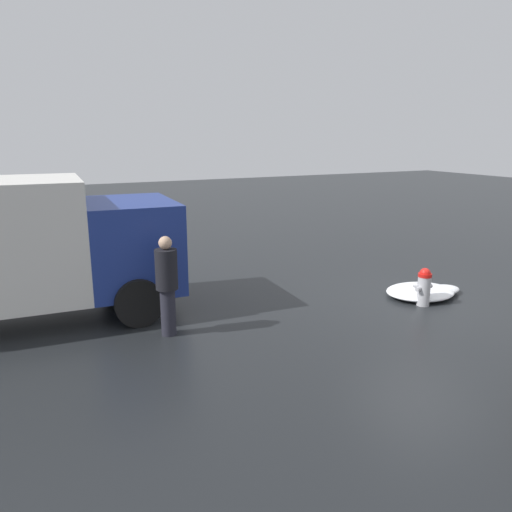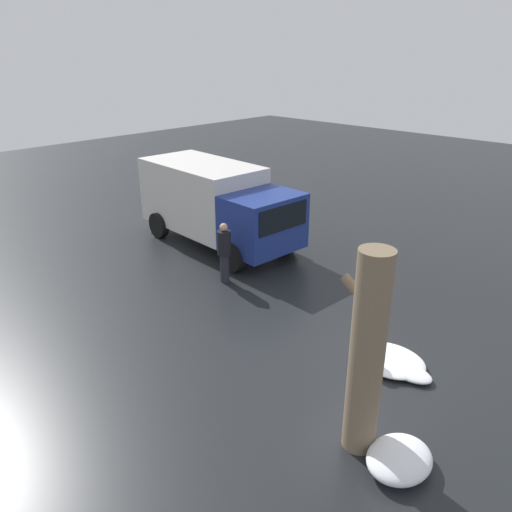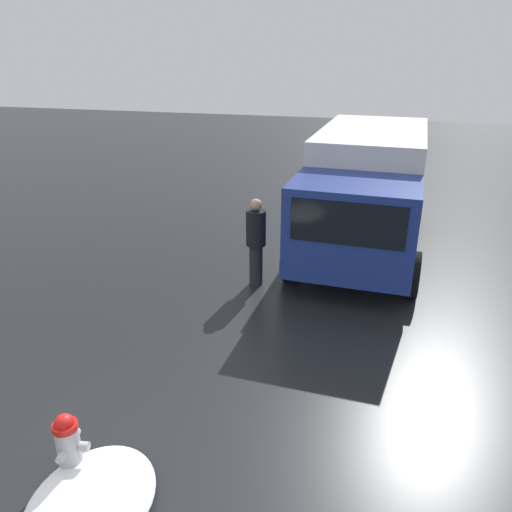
{
  "view_description": "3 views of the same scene",
  "coord_description": "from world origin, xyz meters",
  "views": [
    {
      "loc": [
        7.5,
        7.29,
        3.47
      ],
      "look_at": [
        3.51,
        -0.76,
        1.27
      ],
      "focal_mm": 35.0,
      "sensor_mm": 36.0,
      "label": 1
    },
    {
      "loc": [
        -4.55,
        8.03,
        6.32
      ],
      "look_at": [
        4.25,
        -1.15,
        0.98
      ],
      "focal_mm": 35.0,
      "sensor_mm": 36.0,
      "label": 2
    },
    {
      "loc": [
        -3.62,
        -3.07,
        4.51
      ],
      "look_at": [
        4.35,
        -1.05,
        0.98
      ],
      "focal_mm": 35.0,
      "sensor_mm": 36.0,
      "label": 3
    }
  ],
  "objects": [
    {
      "name": "snow_pile_by_hydrant",
      "position": [
        -1.97,
        1.99,
        0.19
      ],
      "size": [
        0.99,
        1.21,
        0.37
      ],
      "color": "white",
      "rests_on": "ground_plane"
    },
    {
      "name": "pedestrian",
      "position": [
        5.2,
        -0.84,
        0.97
      ],
      "size": [
        0.39,
        0.39,
        1.79
      ],
      "rotation": [
        0.0,
        0.0,
        3.98
      ],
      "color": "#23232D",
      "rests_on": "ground_plane"
    },
    {
      "name": "snow_pile_curbside",
      "position": [
        -0.84,
        -0.38,
        0.09
      ],
      "size": [
        1.09,
        0.6,
        0.18
      ],
      "color": "white",
      "rests_on": "ground_plane"
    },
    {
      "name": "delivery_truck",
      "position": [
        7.72,
        -2.8,
        1.48
      ],
      "size": [
        6.24,
        2.91,
        2.68
      ],
      "rotation": [
        0.0,
        0.0,
        1.51
      ],
      "color": "navy",
      "rests_on": "ground_plane"
    },
    {
      "name": "fire_hydrant",
      "position": [
        0.0,
        -0.0,
        0.41
      ],
      "size": [
        0.47,
        0.38,
        0.8
      ],
      "rotation": [
        0.0,
        0.0,
        4.86
      ],
      "color": "#B7B7BC",
      "rests_on": "ground_plane"
    },
    {
      "name": "tree_trunk",
      "position": [
        -1.2,
        1.99,
        1.82
      ],
      "size": [
        0.86,
        0.57,
        3.61
      ],
      "color": "#7F6B51",
      "rests_on": "ground_plane"
    },
    {
      "name": "ground_plane",
      "position": [
        0.0,
        0.0,
        0.0
      ],
      "size": [
        60.0,
        60.0,
        0.0
      ],
      "primitive_type": "plane",
      "color": "black"
    },
    {
      "name": "snow_pile_by_tree",
      "position": [
        -0.39,
        -0.48,
        0.1
      ],
      "size": [
        1.56,
        1.28,
        0.21
      ],
      "color": "white",
      "rests_on": "ground_plane"
    }
  ]
}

